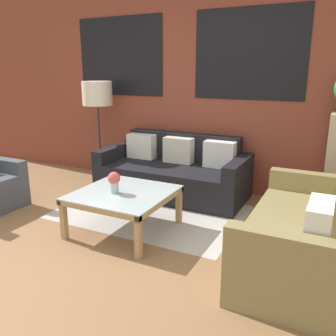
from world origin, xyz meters
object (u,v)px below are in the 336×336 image
settee_vintage (306,234)px  floor_lamp (97,96)px  flower_vase (114,181)px  coffee_table (124,197)px  couch_dark (174,173)px

settee_vintage → floor_lamp: 3.42m
settee_vintage → flower_vase: bearing=-175.6°
floor_lamp → flower_vase: (1.23, -1.40, -0.70)m
coffee_table → floor_lamp: (-1.29, 1.33, 0.89)m
floor_lamp → flower_vase: size_ratio=6.72×
coffee_table → flower_vase: (-0.06, -0.07, 0.19)m
couch_dark → floor_lamp: 1.58m
settee_vintage → floor_lamp: size_ratio=1.15×
coffee_table → floor_lamp: size_ratio=0.63×
flower_vase → couch_dark: bearing=89.2°
settee_vintage → flower_vase: (-1.80, -0.14, 0.24)m
floor_lamp → flower_vase: 1.99m
coffee_table → flower_vase: flower_vase is taller
floor_lamp → couch_dark: bearing=-3.2°
couch_dark → coffee_table: bearing=-88.1°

